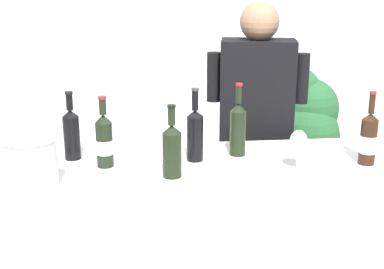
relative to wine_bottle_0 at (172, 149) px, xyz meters
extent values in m
cube|color=silver|center=(0.23, 2.72, 0.36)|extent=(8.00, 0.10, 2.80)
cube|color=beige|center=(0.23, 0.12, -0.58)|extent=(2.10, 0.70, 0.92)
cylinder|color=black|center=(0.00, 0.00, -0.03)|extent=(0.08, 0.08, 0.20)
cone|color=black|center=(0.00, 0.00, 0.09)|extent=(0.08, 0.08, 0.04)
cylinder|color=black|center=(0.00, 0.00, 0.14)|extent=(0.03, 0.03, 0.07)
cylinder|color=black|center=(0.00, 0.00, 0.19)|extent=(0.04, 0.04, 0.01)
cylinder|color=black|center=(-0.29, 0.16, -0.02)|extent=(0.08, 0.08, 0.21)
cone|color=black|center=(-0.29, 0.16, 0.10)|extent=(0.08, 0.08, 0.04)
cylinder|color=black|center=(-0.29, 0.16, 0.15)|extent=(0.03, 0.03, 0.07)
cylinder|color=maroon|center=(-0.29, 0.16, 0.20)|extent=(0.04, 0.04, 0.01)
cylinder|color=silver|center=(-0.29, 0.16, -0.03)|extent=(0.08, 0.08, 0.07)
cylinder|color=black|center=(0.33, 0.26, -0.02)|extent=(0.08, 0.08, 0.22)
cone|color=black|center=(0.33, 0.26, 0.11)|extent=(0.08, 0.08, 0.04)
cylinder|color=black|center=(0.33, 0.26, 0.17)|extent=(0.03, 0.03, 0.08)
cylinder|color=maroon|center=(0.33, 0.26, 0.22)|extent=(0.03, 0.03, 0.01)
cylinder|color=black|center=(0.12, 0.20, -0.02)|extent=(0.08, 0.08, 0.21)
cone|color=black|center=(0.12, 0.20, 0.10)|extent=(0.08, 0.08, 0.03)
cylinder|color=black|center=(0.12, 0.20, 0.16)|extent=(0.03, 0.03, 0.09)
cylinder|color=#333338|center=(0.12, 0.20, 0.21)|extent=(0.03, 0.03, 0.01)
cylinder|color=black|center=(-0.45, 0.28, -0.02)|extent=(0.08, 0.08, 0.21)
cone|color=black|center=(-0.45, 0.28, 0.10)|extent=(0.08, 0.08, 0.03)
cylinder|color=black|center=(-0.45, 0.28, 0.15)|extent=(0.03, 0.03, 0.07)
cylinder|color=black|center=(-0.45, 0.28, 0.19)|extent=(0.04, 0.04, 0.01)
cylinder|color=black|center=(0.90, 0.07, -0.02)|extent=(0.08, 0.08, 0.21)
cone|color=black|center=(0.90, 0.07, 0.10)|extent=(0.08, 0.08, 0.03)
cylinder|color=black|center=(0.90, 0.07, 0.16)|extent=(0.03, 0.03, 0.09)
cylinder|color=maroon|center=(0.90, 0.07, 0.21)|extent=(0.03, 0.03, 0.01)
cylinder|color=silver|center=(0.90, 0.07, -0.03)|extent=(0.08, 0.08, 0.08)
cylinder|color=silver|center=(0.56, 0.03, -0.12)|extent=(0.07, 0.07, 0.00)
cylinder|color=silver|center=(0.56, 0.03, -0.08)|extent=(0.01, 0.01, 0.08)
ellipsoid|color=silver|center=(0.56, 0.03, 0.01)|extent=(0.08, 0.08, 0.10)
ellipsoid|color=maroon|center=(0.56, 0.03, -0.01)|extent=(0.06, 0.06, 0.04)
cylinder|color=silver|center=(-0.57, -0.08, -0.02)|extent=(0.21, 0.21, 0.20)
torus|color=silver|center=(-0.57, -0.08, 0.08)|extent=(0.21, 0.21, 0.01)
cube|color=black|center=(0.53, 0.74, -0.61)|extent=(0.41, 0.31, 0.86)
cube|color=black|center=(0.53, 0.74, 0.09)|extent=(0.45, 0.32, 0.56)
sphere|color=#8C664C|center=(0.53, 0.74, 0.47)|extent=(0.22, 0.22, 0.22)
cylinder|color=black|center=(0.77, 0.69, 0.16)|extent=(0.08, 0.08, 0.28)
cylinder|color=black|center=(0.29, 0.79, 0.16)|extent=(0.08, 0.08, 0.28)
cylinder|color=brown|center=(1.05, 1.20, -0.89)|extent=(0.38, 0.38, 0.31)
sphere|color=#23562D|center=(0.93, 1.22, -0.01)|extent=(0.29, 0.29, 0.29)
sphere|color=#23562D|center=(0.97, 1.13, -0.30)|extent=(0.45, 0.45, 0.45)
sphere|color=#23562D|center=(1.02, 1.26, -0.38)|extent=(0.45, 0.45, 0.45)
sphere|color=#23562D|center=(0.99, 1.20, -0.14)|extent=(0.42, 0.42, 0.42)
cylinder|color=#4C3823|center=(1.05, 1.20, -0.43)|extent=(0.05, 0.05, 0.60)
camera|label=1|loc=(-0.13, -2.07, 0.69)|focal=48.11mm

